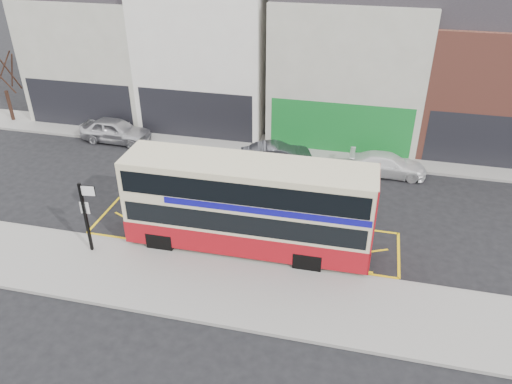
% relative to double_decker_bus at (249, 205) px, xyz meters
% --- Properties ---
extents(ground, '(120.00, 120.00, 0.00)m').
position_rel_double_decker_bus_xyz_m(ground, '(-0.55, -0.60, -2.19)').
color(ground, black).
rests_on(ground, ground).
extents(pavement, '(40.00, 4.00, 0.15)m').
position_rel_double_decker_bus_xyz_m(pavement, '(-0.55, -2.90, -2.12)').
color(pavement, gray).
rests_on(pavement, ground).
extents(kerb, '(40.00, 0.15, 0.15)m').
position_rel_double_decker_bus_xyz_m(kerb, '(-0.55, -0.98, -2.12)').
color(kerb, gray).
rests_on(kerb, ground).
extents(far_pavement, '(50.00, 3.00, 0.15)m').
position_rel_double_decker_bus_xyz_m(far_pavement, '(-0.55, 10.40, -2.12)').
color(far_pavement, gray).
rests_on(far_pavement, ground).
extents(road_markings, '(14.00, 3.40, 0.01)m').
position_rel_double_decker_bus_xyz_m(road_markings, '(-0.55, 1.00, -2.19)').
color(road_markings, yellow).
rests_on(road_markings, ground).
extents(terrace_far_left, '(8.00, 8.01, 10.80)m').
position_rel_double_decker_bus_xyz_m(terrace_far_left, '(-14.05, 14.39, 2.63)').
color(terrace_far_left, beige).
rests_on(terrace_far_left, ground).
extents(terrace_left, '(8.00, 8.01, 11.80)m').
position_rel_double_decker_bus_xyz_m(terrace_left, '(-6.05, 14.39, 3.13)').
color(terrace_left, white).
rests_on(terrace_left, ground).
extents(terrace_green_shop, '(9.00, 8.01, 11.30)m').
position_rel_double_decker_bus_xyz_m(terrace_green_shop, '(2.95, 14.39, 2.88)').
color(terrace_green_shop, beige).
rests_on(terrace_green_shop, ground).
extents(terrace_right, '(9.00, 8.01, 10.30)m').
position_rel_double_decker_bus_xyz_m(terrace_right, '(11.95, 14.39, 2.38)').
color(terrace_right, brown).
rests_on(terrace_right, ground).
extents(double_decker_bus, '(10.47, 2.53, 4.17)m').
position_rel_double_decker_bus_xyz_m(double_decker_bus, '(0.00, 0.00, 0.00)').
color(double_decker_bus, beige).
rests_on(double_decker_bus, ground).
extents(bus_stop_post, '(0.83, 0.16, 3.30)m').
position_rel_double_decker_bus_xyz_m(bus_stop_post, '(-6.49, -1.90, -0.08)').
color(bus_stop_post, black).
rests_on(bus_stop_post, pavement).
extents(car_silver, '(4.53, 1.99, 1.52)m').
position_rel_double_decker_bus_xyz_m(car_silver, '(-10.89, 8.95, -1.43)').
color(car_silver, silver).
rests_on(car_silver, ground).
extents(car_grey, '(4.30, 2.71, 1.34)m').
position_rel_double_decker_bus_xyz_m(car_grey, '(-0.35, 8.01, -1.52)').
color(car_grey, '#494A52').
rests_on(car_grey, ground).
extents(car_white, '(4.23, 1.75, 1.22)m').
position_rel_double_decker_bus_xyz_m(car_white, '(5.84, 8.39, -1.58)').
color(car_white, white).
rests_on(car_white, ground).
extents(street_tree_right, '(2.67, 2.67, 5.77)m').
position_rel_double_decker_bus_xyz_m(street_tree_right, '(8.46, 11.69, 1.74)').
color(street_tree_right, '#311C16').
rests_on(street_tree_right, ground).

